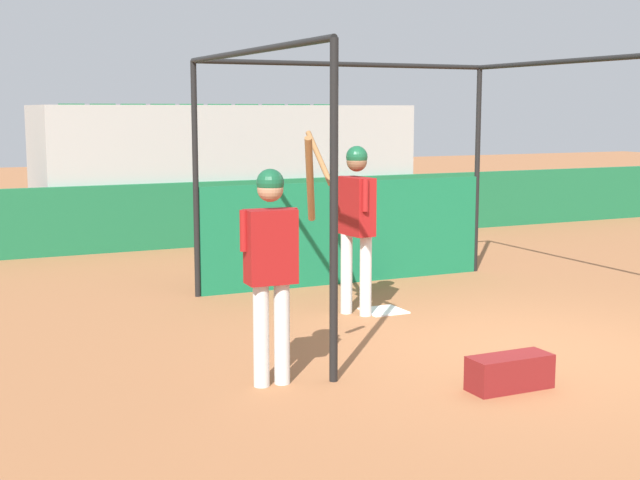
# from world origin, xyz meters

# --- Properties ---
(ground_plane) EXTENTS (60.00, 60.00, 0.00)m
(ground_plane) POSITION_xyz_m (0.00, 0.00, 0.00)
(ground_plane) COLOR #935B38
(outfield_wall) EXTENTS (24.00, 0.12, 1.07)m
(outfield_wall) POSITION_xyz_m (0.00, 7.43, 0.53)
(outfield_wall) COLOR #196038
(outfield_wall) RESTS_ON ground
(bleacher_section) EXTENTS (6.50, 2.40, 2.35)m
(bleacher_section) POSITION_xyz_m (0.00, 8.69, 1.17)
(bleacher_section) COLOR #9E9E99
(bleacher_section) RESTS_ON ground
(batting_cage) EXTENTS (4.10, 3.82, 2.84)m
(batting_cage) POSITION_xyz_m (-0.08, 3.00, 1.20)
(batting_cage) COLOR black
(batting_cage) RESTS_ON ground
(home_plate) EXTENTS (0.44, 0.44, 0.02)m
(home_plate) POSITION_xyz_m (-0.45, 1.96, 0.01)
(home_plate) COLOR white
(home_plate) RESTS_ON ground
(player_batter) EXTENTS (0.54, 0.92, 2.01)m
(player_batter) POSITION_xyz_m (-0.81, 1.97, 1.14)
(player_batter) COLOR silver
(player_batter) RESTS_ON ground
(player_waiting) EXTENTS (0.74, 0.50, 2.04)m
(player_waiting) POSITION_xyz_m (-2.59, -0.00, 1.08)
(player_waiting) COLOR silver
(player_waiting) RESTS_ON ground
(equipment_bag) EXTENTS (0.70, 0.28, 0.28)m
(equipment_bag) POSITION_xyz_m (-0.89, -0.92, 0.14)
(equipment_bag) COLOR maroon
(equipment_bag) RESTS_ON ground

